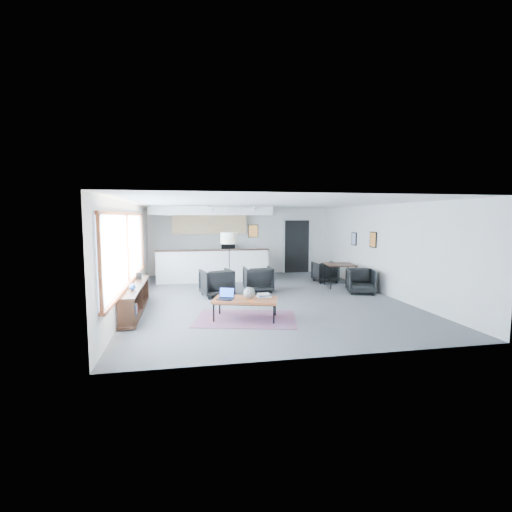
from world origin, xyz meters
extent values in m
cube|color=#4C4C4E|center=(0.00, 0.00, -0.01)|extent=(7.00, 9.00, 0.01)
cube|color=white|center=(0.00, 0.00, 2.60)|extent=(7.00, 9.00, 0.01)
cube|color=silver|center=(0.00, 4.50, 1.30)|extent=(7.00, 0.01, 2.60)
cube|color=silver|center=(0.00, -4.50, 1.30)|extent=(7.00, 0.01, 2.60)
cube|color=silver|center=(-3.50, 0.00, 1.30)|extent=(0.01, 9.00, 2.60)
cube|color=silver|center=(3.50, 0.00, 1.30)|extent=(0.01, 9.00, 2.60)
cube|color=#8CBFFF|center=(-3.47, -0.90, 1.50)|extent=(0.02, 5.80, 1.55)
cube|color=brown|center=(-3.44, -0.90, 0.70)|extent=(0.10, 5.95, 0.06)
cube|color=brown|center=(-3.45, -0.90, 2.30)|extent=(0.06, 5.95, 0.06)
cube|color=brown|center=(-3.45, -3.80, 1.50)|extent=(0.06, 0.06, 1.60)
cube|color=brown|center=(-3.45, -0.90, 1.50)|extent=(0.06, 0.06, 1.60)
cube|color=brown|center=(-3.45, 2.00, 1.50)|extent=(0.06, 0.06, 1.60)
cube|color=black|center=(-3.30, -1.00, 0.62)|extent=(0.35, 3.00, 0.05)
cube|color=black|center=(-3.30, -1.00, 0.05)|extent=(0.35, 3.00, 0.05)
cube|color=black|center=(-3.30, -2.45, 0.33)|extent=(0.33, 0.04, 0.55)
cube|color=black|center=(-3.30, -1.00, 0.33)|extent=(0.33, 0.04, 0.55)
cube|color=black|center=(-3.30, 0.45, 0.33)|extent=(0.33, 0.04, 0.55)
cube|color=#3359A5|center=(-3.30, -2.30, 0.17)|extent=(0.18, 0.04, 0.20)
cube|color=silver|center=(-3.30, -2.13, 0.18)|extent=(0.18, 0.04, 0.22)
cube|color=maroon|center=(-3.30, -1.96, 0.20)|extent=(0.18, 0.04, 0.24)
cube|color=black|center=(-3.30, -1.79, 0.17)|extent=(0.18, 0.04, 0.20)
cube|color=#3359A5|center=(-3.30, -1.62, 0.18)|extent=(0.18, 0.04, 0.22)
cube|color=silver|center=(-3.30, -1.45, 0.20)|extent=(0.18, 0.04, 0.24)
cube|color=maroon|center=(-3.30, -1.28, 0.17)|extent=(0.18, 0.04, 0.20)
cube|color=black|center=(-3.30, -1.11, 0.18)|extent=(0.18, 0.04, 0.22)
cube|color=#3359A5|center=(-3.30, -0.94, 0.20)|extent=(0.18, 0.03, 0.24)
cube|color=silver|center=(-3.30, -0.77, 0.17)|extent=(0.18, 0.03, 0.20)
cube|color=maroon|center=(-3.30, -0.60, 0.18)|extent=(0.18, 0.03, 0.22)
cube|color=black|center=(-3.30, -0.43, 0.20)|extent=(0.18, 0.04, 0.24)
cube|color=black|center=(-3.30, -0.20, 0.73)|extent=(0.14, 0.02, 0.18)
sphere|color=#264C99|center=(-3.28, -1.60, 0.71)|extent=(0.14, 0.14, 0.14)
cube|color=white|center=(-1.20, 2.70, 0.55)|extent=(3.80, 0.25, 1.10)
cube|color=black|center=(-1.20, 2.70, 1.11)|extent=(3.85, 0.32, 0.04)
cube|color=white|center=(-1.20, 4.15, 0.45)|extent=(3.80, 0.60, 0.90)
cube|color=#2D2D2D|center=(-1.20, 4.15, 0.91)|extent=(3.82, 0.62, 0.04)
cube|color=tan|center=(-1.20, 4.30, 1.95)|extent=(2.80, 0.35, 0.70)
cube|color=white|center=(-1.20, 3.60, 2.45)|extent=(4.20, 1.80, 0.30)
cube|color=black|center=(0.20, 2.71, 1.75)|extent=(0.35, 0.03, 0.45)
cube|color=orange|center=(0.20, 2.69, 1.75)|extent=(0.30, 0.01, 0.40)
cube|color=black|center=(2.30, 4.42, 1.05)|extent=(1.00, 0.12, 2.10)
cube|color=white|center=(1.78, 4.43, 1.05)|extent=(0.06, 0.10, 2.10)
cube|color=white|center=(2.82, 4.43, 1.05)|extent=(0.06, 0.10, 2.10)
cube|color=white|center=(2.30, 4.43, 2.12)|extent=(1.10, 0.10, 0.06)
cube|color=silver|center=(-0.60, 2.20, 2.56)|extent=(1.60, 0.04, 0.04)
cylinder|color=silver|center=(-1.25, 2.20, 2.48)|extent=(0.07, 0.07, 0.09)
cylinder|color=silver|center=(-0.80, 2.20, 2.48)|extent=(0.07, 0.07, 0.09)
cylinder|color=silver|center=(-0.35, 2.20, 2.48)|extent=(0.07, 0.07, 0.09)
cylinder|color=silver|center=(0.10, 2.20, 2.48)|extent=(0.07, 0.07, 0.09)
cube|color=black|center=(3.47, 0.40, 1.55)|extent=(0.03, 0.38, 0.48)
cube|color=orange|center=(3.46, 0.40, 1.55)|extent=(0.00, 0.32, 0.42)
cube|color=black|center=(3.47, 1.70, 1.50)|extent=(0.03, 0.34, 0.44)
cube|color=#859FC5|center=(3.46, 1.70, 1.50)|extent=(0.00, 0.28, 0.38)
cube|color=#573044|center=(-0.86, -2.06, 0.01)|extent=(2.47, 1.96, 0.01)
cube|color=brown|center=(-0.86, -2.06, 0.43)|extent=(1.54, 1.11, 0.05)
cube|color=black|center=(-1.56, -2.18, 0.20)|extent=(0.04, 0.04, 0.40)
cube|color=black|center=(-1.38, -1.57, 0.20)|extent=(0.04, 0.04, 0.40)
cube|color=black|center=(-0.34, -2.55, 0.20)|extent=(0.04, 0.04, 0.40)
cube|color=black|center=(-0.15, -1.94, 0.20)|extent=(0.04, 0.04, 0.40)
cube|color=black|center=(-0.95, -2.37, 0.39)|extent=(1.27, 0.41, 0.03)
cube|color=black|center=(-0.76, -1.76, 0.39)|extent=(1.27, 0.41, 0.03)
cube|color=black|center=(-1.30, -2.06, 0.46)|extent=(0.41, 0.36, 0.02)
cube|color=black|center=(-1.25, -1.94, 0.58)|extent=(0.34, 0.19, 0.22)
cube|color=blue|center=(-1.25, -1.95, 0.58)|extent=(0.30, 0.16, 0.19)
sphere|color=gray|center=(-0.77, -2.08, 0.58)|extent=(0.26, 0.26, 0.26)
cube|color=silver|center=(-0.43, -1.99, 0.47)|extent=(0.30, 0.25, 0.03)
cube|color=#3359A5|center=(-0.43, -1.99, 0.50)|extent=(0.27, 0.23, 0.03)
cube|color=silver|center=(-0.44, -2.01, 0.53)|extent=(0.25, 0.20, 0.03)
cube|color=#E5590C|center=(-0.77, -2.30, 0.46)|extent=(0.11, 0.11, 0.01)
imported|color=black|center=(-1.28, 0.42, 0.43)|extent=(0.98, 0.94, 0.85)
imported|color=black|center=(0.00, 0.83, 0.42)|extent=(0.81, 0.76, 0.83)
cylinder|color=black|center=(-0.83, 1.08, 0.02)|extent=(0.32, 0.32, 0.03)
cylinder|color=black|center=(-0.83, 1.08, 0.78)|extent=(0.03, 0.03, 1.50)
cylinder|color=#EBE5C1|center=(-0.83, 1.08, 1.61)|extent=(0.53, 0.53, 0.33)
cube|color=black|center=(2.72, 1.11, 0.72)|extent=(0.98, 0.98, 0.04)
cylinder|color=black|center=(2.29, 0.77, 0.35)|extent=(0.04, 0.04, 0.70)
cylinder|color=black|center=(2.38, 1.54, 0.35)|extent=(0.04, 0.04, 0.70)
cylinder|color=black|center=(3.06, 0.67, 0.35)|extent=(0.04, 0.04, 0.70)
cylinder|color=black|center=(3.16, 1.45, 0.35)|extent=(0.04, 0.04, 0.70)
imported|color=black|center=(2.91, 0.02, 0.34)|extent=(0.80, 0.77, 0.67)
imported|color=black|center=(2.59, 2.03, 0.33)|extent=(0.65, 0.61, 0.66)
imported|color=black|center=(-0.50, 4.15, 1.11)|extent=(0.55, 0.35, 0.35)
camera|label=1|loc=(-2.14, -9.92, 2.23)|focal=26.00mm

